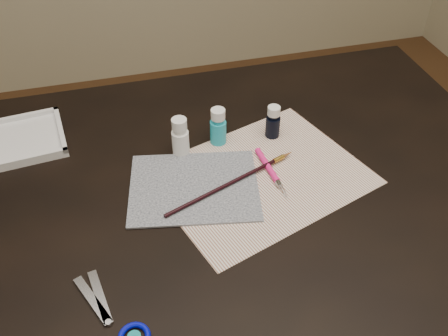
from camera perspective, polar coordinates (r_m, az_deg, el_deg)
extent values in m
cube|color=black|center=(1.32, 0.00, -13.94)|extent=(1.30, 0.90, 0.75)
cube|color=white|center=(1.05, 4.19, -0.98)|extent=(0.50, 0.44, 0.00)
cube|color=black|center=(1.02, -3.45, -2.16)|extent=(0.30, 0.25, 0.00)
cylinder|color=white|center=(1.08, -5.03, 3.57)|extent=(0.05, 0.05, 0.09)
cylinder|color=#20A9C2|center=(1.11, -0.68, 4.78)|extent=(0.04, 0.04, 0.09)
cylinder|color=black|center=(1.14, 5.63, 5.28)|extent=(0.04, 0.04, 0.08)
cube|color=silver|center=(1.22, -21.87, 3.12)|extent=(0.19, 0.19, 0.02)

